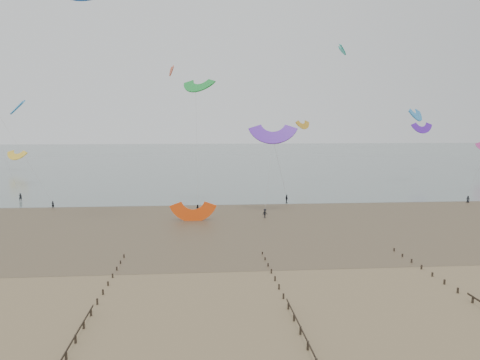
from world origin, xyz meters
name	(u,v)px	position (x,y,z in m)	size (l,w,h in m)	color
ground	(240,287)	(0.00, 0.00, 0.00)	(500.00, 500.00, 0.00)	brown
sea_and_shore	(201,221)	(-4.08, 34.40, 0.01)	(500.00, 665.00, 0.03)	#475654
kitesurfer_lead	(53,205)	(-34.13, 49.16, 0.76)	(0.56, 0.37, 1.53)	black
kitesurfers	(387,199)	(36.43, 49.58, 0.89)	(124.84, 26.18, 1.89)	black
grounded_kite	(193,221)	(-5.42, 34.25, 0.00)	(6.81, 3.57, 5.19)	#FF4E10
kites_airborne	(156,111)	(-16.49, 86.90, 20.71)	(242.45, 129.96, 39.12)	gold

